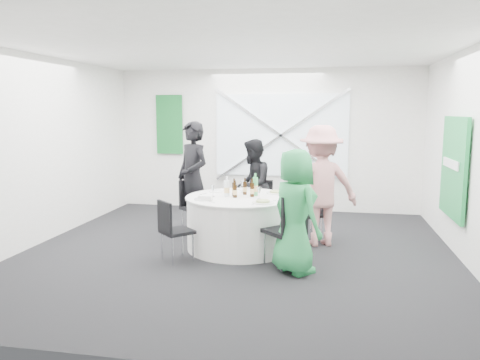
% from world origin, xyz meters
% --- Properties ---
extents(floor, '(6.00, 6.00, 0.00)m').
position_xyz_m(floor, '(0.00, 0.00, 0.00)').
color(floor, black).
rests_on(floor, ground).
extents(ceiling, '(6.00, 6.00, 0.00)m').
position_xyz_m(ceiling, '(0.00, 0.00, 2.80)').
color(ceiling, silver).
rests_on(ceiling, wall_back).
extents(wall_back, '(6.00, 0.00, 6.00)m').
position_xyz_m(wall_back, '(0.00, 3.00, 1.40)').
color(wall_back, silver).
rests_on(wall_back, floor).
extents(wall_front, '(6.00, 0.00, 6.00)m').
position_xyz_m(wall_front, '(0.00, -3.00, 1.40)').
color(wall_front, silver).
rests_on(wall_front, floor).
extents(wall_left, '(0.00, 6.00, 6.00)m').
position_xyz_m(wall_left, '(-3.00, 0.00, 1.40)').
color(wall_left, silver).
rests_on(wall_left, floor).
extents(wall_right, '(0.00, 6.00, 6.00)m').
position_xyz_m(wall_right, '(3.00, 0.00, 1.40)').
color(wall_right, silver).
rests_on(wall_right, floor).
extents(window_panel, '(2.60, 0.03, 1.60)m').
position_xyz_m(window_panel, '(0.30, 2.96, 1.50)').
color(window_panel, silver).
rests_on(window_panel, wall_back).
extents(window_brace_a, '(2.63, 0.05, 1.84)m').
position_xyz_m(window_brace_a, '(0.30, 2.92, 1.50)').
color(window_brace_a, silver).
rests_on(window_brace_a, window_panel).
extents(window_brace_b, '(2.63, 0.05, 1.84)m').
position_xyz_m(window_brace_b, '(0.30, 2.92, 1.50)').
color(window_brace_b, silver).
rests_on(window_brace_b, window_panel).
extents(green_banner, '(0.55, 0.04, 1.20)m').
position_xyz_m(green_banner, '(-2.00, 2.95, 1.70)').
color(green_banner, '#14642A').
rests_on(green_banner, wall_back).
extents(green_sign, '(0.05, 1.20, 1.40)m').
position_xyz_m(green_sign, '(2.94, 0.60, 1.20)').
color(green_sign, '#1A8F3F').
rests_on(green_sign, wall_right).
extents(banquet_table, '(1.56, 1.56, 0.76)m').
position_xyz_m(banquet_table, '(0.00, 0.20, 0.38)').
color(banquet_table, white).
rests_on(banquet_table, floor).
extents(chair_back, '(0.42, 0.43, 0.83)m').
position_xyz_m(chair_back, '(0.14, 1.31, 0.48)').
color(chair_back, black).
rests_on(chair_back, floor).
extents(chair_back_left, '(0.55, 0.55, 0.87)m').
position_xyz_m(chair_back_left, '(-0.92, 0.92, 0.50)').
color(chair_back_left, black).
rests_on(chair_back_left, floor).
extents(chair_back_right, '(0.52, 0.51, 0.82)m').
position_xyz_m(chair_back_right, '(1.01, 0.84, 0.48)').
color(chair_back_right, black).
rests_on(chair_back_right, floor).
extents(chair_front_right, '(0.61, 0.61, 0.95)m').
position_xyz_m(chair_front_right, '(0.76, -0.57, 0.56)').
color(chair_front_right, black).
rests_on(chair_front_right, floor).
extents(chair_front_left, '(0.53, 0.53, 0.82)m').
position_xyz_m(chair_front_left, '(-0.76, -0.59, 0.48)').
color(chair_front_left, black).
rests_on(chair_front_left, floor).
extents(person_man_back_left, '(0.79, 0.75, 1.81)m').
position_xyz_m(person_man_back_left, '(-0.91, 0.90, 0.91)').
color(person_man_back_left, black).
rests_on(person_man_back_left, floor).
extents(person_man_back, '(0.40, 0.74, 1.52)m').
position_xyz_m(person_man_back, '(0.00, 1.32, 0.76)').
color(person_man_back, black).
rests_on(person_man_back, floor).
extents(person_woman_pink, '(1.26, 0.89, 1.77)m').
position_xyz_m(person_woman_pink, '(1.13, 0.61, 0.89)').
color(person_woman_pink, '#D28788').
rests_on(person_woman_pink, floor).
extents(person_woman_green, '(0.87, 0.87, 1.53)m').
position_xyz_m(person_woman_green, '(0.85, -0.68, 0.76)').
color(person_woman_green, '#28944C').
rests_on(person_woman_green, floor).
extents(plate_back, '(0.28, 0.28, 0.01)m').
position_xyz_m(plate_back, '(-0.00, 0.80, 0.77)').
color(plate_back, white).
rests_on(plate_back, banquet_table).
extents(plate_back_left, '(0.25, 0.25, 0.01)m').
position_xyz_m(plate_back_left, '(-0.41, 0.53, 0.77)').
color(plate_back_left, white).
rests_on(plate_back_left, banquet_table).
extents(plate_back_right, '(0.29, 0.29, 0.04)m').
position_xyz_m(plate_back_right, '(0.48, 0.56, 0.78)').
color(plate_back_right, white).
rests_on(plate_back_right, banquet_table).
extents(plate_front_right, '(0.28, 0.28, 0.04)m').
position_xyz_m(plate_front_right, '(0.39, -0.22, 0.78)').
color(plate_front_right, white).
rests_on(plate_front_right, banquet_table).
extents(plate_front_left, '(0.26, 0.26, 0.01)m').
position_xyz_m(plate_front_left, '(-0.45, -0.13, 0.77)').
color(plate_front_left, white).
rests_on(plate_front_left, banquet_table).
extents(napkin, '(0.18, 0.12, 0.05)m').
position_xyz_m(napkin, '(-0.41, -0.17, 0.80)').
color(napkin, white).
rests_on(napkin, plate_front_left).
extents(beer_bottle_a, '(0.06, 0.06, 0.26)m').
position_xyz_m(beer_bottle_a, '(-0.09, 0.24, 0.86)').
color(beer_bottle_a, '#341C09').
rests_on(beer_bottle_a, banquet_table).
extents(beer_bottle_b, '(0.06, 0.06, 0.25)m').
position_xyz_m(beer_bottle_b, '(0.04, 0.37, 0.86)').
color(beer_bottle_b, '#341C09').
rests_on(beer_bottle_b, banquet_table).
extents(beer_bottle_c, '(0.06, 0.06, 0.26)m').
position_xyz_m(beer_bottle_c, '(0.17, 0.21, 0.86)').
color(beer_bottle_c, '#341C09').
rests_on(beer_bottle_c, banquet_table).
extents(beer_bottle_d, '(0.06, 0.06, 0.25)m').
position_xyz_m(beer_bottle_d, '(-0.06, 0.11, 0.85)').
color(beer_bottle_d, '#341C09').
rests_on(beer_bottle_d, banquet_table).
extents(green_water_bottle, '(0.08, 0.08, 0.33)m').
position_xyz_m(green_water_bottle, '(0.20, 0.31, 0.89)').
color(green_water_bottle, '#43B05E').
rests_on(green_water_bottle, banquet_table).
extents(clear_water_bottle, '(0.08, 0.08, 0.29)m').
position_xyz_m(clear_water_bottle, '(-0.19, 0.19, 0.87)').
color(clear_water_bottle, white).
rests_on(clear_water_bottle, banquet_table).
extents(wine_glass_a, '(0.07, 0.07, 0.17)m').
position_xyz_m(wine_glass_a, '(-0.38, 0.12, 0.88)').
color(wine_glass_a, white).
rests_on(wine_glass_a, banquet_table).
extents(wine_glass_b, '(0.07, 0.07, 0.17)m').
position_xyz_m(wine_glass_b, '(0.14, 0.57, 0.88)').
color(wine_glass_b, white).
rests_on(wine_glass_b, banquet_table).
extents(wine_glass_c, '(0.07, 0.07, 0.17)m').
position_xyz_m(wine_glass_c, '(0.30, 0.05, 0.88)').
color(wine_glass_c, white).
rests_on(wine_glass_c, banquet_table).
extents(wine_glass_d, '(0.07, 0.07, 0.17)m').
position_xyz_m(wine_glass_d, '(-0.03, 0.57, 0.88)').
color(wine_glass_d, white).
rests_on(wine_glass_d, banquet_table).
extents(fork_a, '(0.08, 0.14, 0.01)m').
position_xyz_m(fork_a, '(-0.43, 0.58, 0.76)').
color(fork_a, silver).
rests_on(fork_a, banquet_table).
extents(knife_a, '(0.08, 0.14, 0.01)m').
position_xyz_m(knife_a, '(-0.57, 0.29, 0.76)').
color(knife_a, silver).
rests_on(knife_a, banquet_table).
extents(fork_b, '(0.15, 0.03, 0.01)m').
position_xyz_m(fork_b, '(0.12, 0.76, 0.76)').
color(fork_b, silver).
rests_on(fork_b, banquet_table).
extents(knife_b, '(0.15, 0.03, 0.01)m').
position_xyz_m(knife_b, '(-0.12, 0.76, 0.76)').
color(knife_b, silver).
rests_on(knife_b, banquet_table).
extents(fork_c, '(0.11, 0.12, 0.01)m').
position_xyz_m(fork_c, '(0.31, -0.29, 0.76)').
color(fork_c, silver).
rests_on(fork_c, banquet_table).
extents(knife_c, '(0.10, 0.13, 0.01)m').
position_xyz_m(knife_c, '(0.55, 0.03, 0.76)').
color(knife_c, silver).
rests_on(knife_c, banquet_table).
extents(fork_d, '(0.11, 0.13, 0.01)m').
position_xyz_m(fork_d, '(-0.53, -0.02, 0.76)').
color(fork_d, silver).
rests_on(fork_d, banquet_table).
extents(knife_d, '(0.11, 0.12, 0.01)m').
position_xyz_m(knife_d, '(-0.28, -0.30, 0.76)').
color(knife_d, silver).
rests_on(knife_d, banquet_table).
extents(fork_e, '(0.08, 0.14, 0.01)m').
position_xyz_m(fork_e, '(0.57, 0.30, 0.76)').
color(fork_e, silver).
rests_on(fork_e, banquet_table).
extents(knife_e, '(0.08, 0.14, 0.01)m').
position_xyz_m(knife_e, '(0.41, 0.61, 0.76)').
color(knife_e, silver).
rests_on(knife_e, banquet_table).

